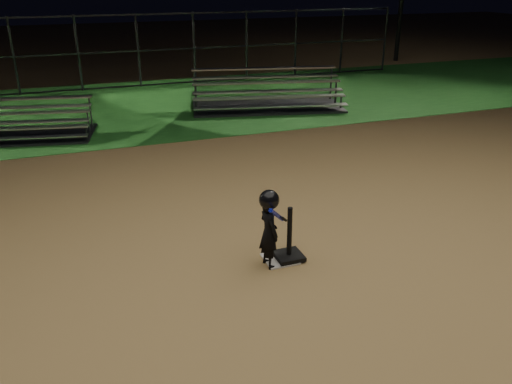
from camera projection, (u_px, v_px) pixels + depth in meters
name	position (u px, v px, depth m)	size (l,w,h in m)	color
ground	(280.00, 260.00, 7.41)	(80.00, 80.00, 0.00)	#9F7D48
grass_strip	(156.00, 105.00, 16.06)	(60.00, 8.00, 0.01)	#1B551B
home_plate	(280.00, 259.00, 7.40)	(0.45, 0.45, 0.02)	beige
batting_tee	(289.00, 249.00, 7.36)	(0.38, 0.38, 0.78)	black
child_batter	(269.00, 227.00, 7.04)	(0.43, 0.57, 1.13)	black
bleacher_left	(17.00, 131.00, 12.82)	(3.85, 2.42, 0.87)	silver
bleacher_right	(267.00, 100.00, 15.69)	(4.80, 3.08, 1.09)	#AAAAAF
backstop_fence	(138.00, 51.00, 18.18)	(20.08, 0.08, 2.50)	#38383D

